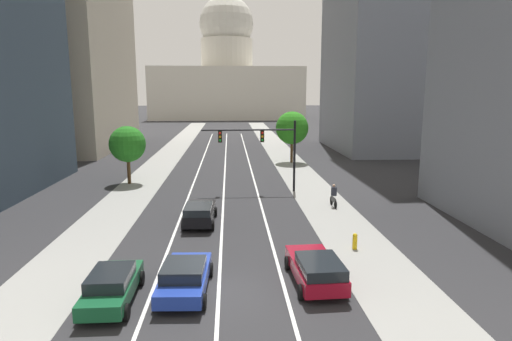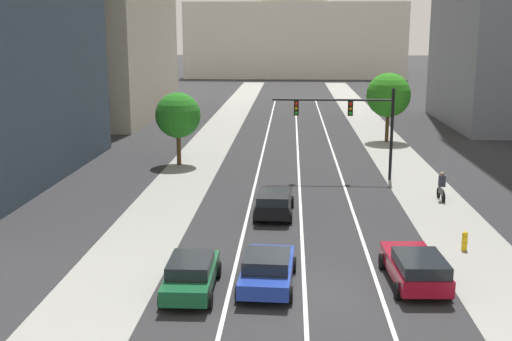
{
  "view_description": "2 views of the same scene",
  "coord_description": "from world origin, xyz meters",
  "px_view_note": "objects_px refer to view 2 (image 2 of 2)",
  "views": [
    {
      "loc": [
        0.54,
        -17.56,
        8.52
      ],
      "look_at": [
        2.78,
        19.14,
        1.77
      ],
      "focal_mm": 30.57,
      "sensor_mm": 36.0,
      "label": 1
    },
    {
      "loc": [
        -0.6,
        -23.41,
        9.73
      ],
      "look_at": [
        -2.59,
        13.0,
        1.77
      ],
      "focal_mm": 45.12,
      "sensor_mm": 36.0,
      "label": 2
    }
  ],
  "objects_px": {
    "car_black": "(274,202)",
    "street_tree_near_right": "(388,95)",
    "car_blue": "(267,269)",
    "fire_hydrant": "(465,241)",
    "car_crimson": "(416,267)",
    "street_tree_near_left": "(178,115)",
    "capitol_building": "(295,19)",
    "car_green": "(191,274)",
    "cyclist": "(442,186)",
    "traffic_signal_mast": "(353,117)"
  },
  "relations": [
    {
      "from": "car_crimson",
      "to": "car_black",
      "type": "relative_size",
      "value": 1.01
    },
    {
      "from": "car_crimson",
      "to": "car_black",
      "type": "bearing_deg",
      "value": 28.96
    },
    {
      "from": "car_crimson",
      "to": "street_tree_near_right",
      "type": "xyz_separation_m",
      "value": [
        3.66,
        33.39,
        3.39
      ]
    },
    {
      "from": "cyclist",
      "to": "capitol_building",
      "type": "bearing_deg",
      "value": 1.49
    },
    {
      "from": "cyclist",
      "to": "street_tree_near_left",
      "type": "xyz_separation_m",
      "value": [
        -17.03,
        9.3,
        2.83
      ]
    },
    {
      "from": "car_blue",
      "to": "fire_hydrant",
      "type": "height_order",
      "value": "car_blue"
    },
    {
      "from": "car_green",
      "to": "street_tree_near_right",
      "type": "xyz_separation_m",
      "value": [
        12.26,
        34.53,
        3.42
      ]
    },
    {
      "from": "capitol_building",
      "to": "cyclist",
      "type": "relative_size",
      "value": 26.37
    },
    {
      "from": "car_green",
      "to": "street_tree_near_right",
      "type": "height_order",
      "value": "street_tree_near_right"
    },
    {
      "from": "capitol_building",
      "to": "car_crimson",
      "type": "distance_m",
      "value": 123.01
    },
    {
      "from": "street_tree_near_right",
      "to": "street_tree_near_left",
      "type": "relative_size",
      "value": 1.14
    },
    {
      "from": "car_black",
      "to": "street_tree_near_left",
      "type": "xyz_separation_m",
      "value": [
        -7.38,
        13.0,
        2.9
      ]
    },
    {
      "from": "car_blue",
      "to": "fire_hydrant",
      "type": "distance_m",
      "value": 9.89
    },
    {
      "from": "car_black",
      "to": "traffic_signal_mast",
      "type": "relative_size",
      "value": 0.58
    },
    {
      "from": "traffic_signal_mast",
      "to": "car_black",
      "type": "bearing_deg",
      "value": -118.55
    },
    {
      "from": "fire_hydrant",
      "to": "cyclist",
      "type": "relative_size",
      "value": 0.53
    },
    {
      "from": "car_black",
      "to": "street_tree_near_right",
      "type": "height_order",
      "value": "street_tree_near_right"
    },
    {
      "from": "street_tree_near_left",
      "to": "street_tree_near_right",
      "type": "bearing_deg",
      "value": 33.42
    },
    {
      "from": "car_green",
      "to": "car_blue",
      "type": "height_order",
      "value": "same"
    },
    {
      "from": "cyclist",
      "to": "street_tree_near_right",
      "type": "relative_size",
      "value": 0.28
    },
    {
      "from": "capitol_building",
      "to": "car_blue",
      "type": "xyz_separation_m",
      "value": [
        -1.43,
        -122.82,
        -11.56
      ]
    },
    {
      "from": "traffic_signal_mast",
      "to": "cyclist",
      "type": "relative_size",
      "value": 4.62
    },
    {
      "from": "capitol_building",
      "to": "cyclist",
      "type": "distance_m",
      "value": 110.28
    },
    {
      "from": "fire_hydrant",
      "to": "cyclist",
      "type": "xyz_separation_m",
      "value": [
        0.92,
        8.79,
        0.39
      ]
    },
    {
      "from": "car_green",
      "to": "street_tree_near_left",
      "type": "xyz_separation_m",
      "value": [
        -4.52,
        23.45,
        2.94
      ]
    },
    {
      "from": "car_green",
      "to": "street_tree_near_right",
      "type": "distance_m",
      "value": 36.8
    },
    {
      "from": "cyclist",
      "to": "street_tree_near_left",
      "type": "distance_m",
      "value": 19.6
    },
    {
      "from": "street_tree_near_left",
      "to": "car_blue",
      "type": "bearing_deg",
      "value": -72.02
    },
    {
      "from": "car_blue",
      "to": "car_black",
      "type": "height_order",
      "value": "car_black"
    },
    {
      "from": "car_crimson",
      "to": "street_tree_near_left",
      "type": "distance_m",
      "value": 26.05
    },
    {
      "from": "traffic_signal_mast",
      "to": "fire_hydrant",
      "type": "height_order",
      "value": "traffic_signal_mast"
    },
    {
      "from": "cyclist",
      "to": "street_tree_near_right",
      "type": "distance_m",
      "value": 20.64
    },
    {
      "from": "capitol_building",
      "to": "car_green",
      "type": "xyz_separation_m",
      "value": [
        -4.29,
        -123.53,
        -11.55
      ]
    },
    {
      "from": "car_crimson",
      "to": "street_tree_near_left",
      "type": "xyz_separation_m",
      "value": [
        -13.12,
        22.31,
        2.92
      ]
    },
    {
      "from": "car_blue",
      "to": "cyclist",
      "type": "distance_m",
      "value": 16.54
    },
    {
      "from": "car_green",
      "to": "cyclist",
      "type": "distance_m",
      "value": 18.89
    },
    {
      "from": "car_crimson",
      "to": "car_green",
      "type": "bearing_deg",
      "value": 94.85
    },
    {
      "from": "traffic_signal_mast",
      "to": "street_tree_near_left",
      "type": "bearing_deg",
      "value": 161.75
    },
    {
      "from": "car_crimson",
      "to": "traffic_signal_mast",
      "type": "bearing_deg",
      "value": 0.03
    },
    {
      "from": "car_green",
      "to": "car_black",
      "type": "height_order",
      "value": "car_black"
    },
    {
      "from": "capitol_building",
      "to": "traffic_signal_mast",
      "type": "xyz_separation_m",
      "value": [
        3.44,
        -104.12,
        -8.08
      ]
    },
    {
      "from": "car_black",
      "to": "cyclist",
      "type": "relative_size",
      "value": 2.68
    },
    {
      "from": "car_crimson",
      "to": "street_tree_near_right",
      "type": "height_order",
      "value": "street_tree_near_right"
    },
    {
      "from": "car_crimson",
      "to": "street_tree_near_right",
      "type": "bearing_deg",
      "value": -8.95
    },
    {
      "from": "capitol_building",
      "to": "street_tree_near_right",
      "type": "height_order",
      "value": "capitol_building"
    },
    {
      "from": "cyclist",
      "to": "street_tree_near_right",
      "type": "height_order",
      "value": "street_tree_near_right"
    },
    {
      "from": "traffic_signal_mast",
      "to": "street_tree_near_left",
      "type": "height_order",
      "value": "traffic_signal_mast"
    },
    {
      "from": "cyclist",
      "to": "fire_hydrant",
      "type": "bearing_deg",
      "value": 171.21
    },
    {
      "from": "car_green",
      "to": "traffic_signal_mast",
      "type": "xyz_separation_m",
      "value": [
        7.73,
        19.41,
        3.47
      ]
    },
    {
      "from": "cyclist",
      "to": "traffic_signal_mast",
      "type": "bearing_deg",
      "value": 39.44
    }
  ]
}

